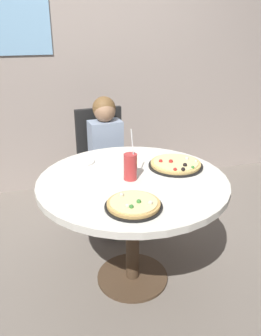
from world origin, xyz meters
name	(u,v)px	position (x,y,z in m)	size (l,w,h in m)	color
ground_plane	(132,278)	(0.00, 0.00, 0.00)	(8.00, 8.00, 0.00)	slate
wall_with_window	(85,40)	(0.00, 1.63, 1.45)	(5.20, 0.14, 2.90)	#A8998E
dining_table	(133,194)	(0.00, 0.00, 0.64)	(1.15, 1.15, 0.75)	silver
chair_wooden	(103,158)	(-0.01, 0.92, 0.53)	(0.44, 0.44, 0.95)	black
diner_child	(109,171)	(0.01, 0.73, 0.48)	(0.28, 0.42, 1.08)	#3F4766
pizza_veggie	(176,164)	(0.32, 0.10, 0.77)	(0.35, 0.35, 0.05)	black
pizza_cheese	(134,205)	(-0.09, -0.33, 0.77)	(0.30, 0.30, 0.05)	black
soda_cup	(130,167)	(-0.01, 0.00, 0.83)	(0.08, 0.08, 0.31)	#B73333
plate_small	(81,162)	(-0.26, 0.34, 0.76)	(0.18, 0.18, 0.01)	white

